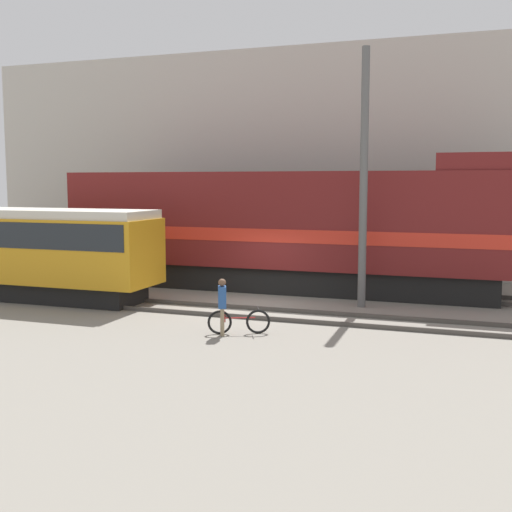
# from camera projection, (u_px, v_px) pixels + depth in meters

# --- Properties ---
(ground_plane) EXTENTS (120.00, 120.00, 0.00)m
(ground_plane) POSITION_uv_depth(u_px,v_px,m) (250.00, 306.00, 22.30)
(ground_plane) COLOR gray
(track_near) EXTENTS (60.00, 1.51, 0.14)m
(track_near) POSITION_uv_depth(u_px,v_px,m) (236.00, 311.00, 21.01)
(track_near) COLOR #47423D
(track_near) RESTS_ON ground
(track_far) EXTENTS (60.00, 1.51, 0.14)m
(track_far) POSITION_uv_depth(u_px,v_px,m) (281.00, 288.00, 25.66)
(track_far) COLOR #47423D
(track_far) RESTS_ON ground
(building_backdrop) EXTENTS (34.79, 6.00, 10.51)m
(building_backdrop) POSITION_uv_depth(u_px,v_px,m) (327.00, 163.00, 32.34)
(building_backdrop) COLOR #B7B2A8
(building_backdrop) RESTS_ON ground
(freight_locomotive) EXTENTS (17.84, 3.04, 5.28)m
(freight_locomotive) POSITION_uv_depth(u_px,v_px,m) (285.00, 228.00, 25.34)
(freight_locomotive) COLOR black
(freight_locomotive) RESTS_ON ground
(streetcar) EXTENTS (9.67, 2.54, 3.31)m
(streetcar) POSITION_uv_depth(u_px,v_px,m) (32.00, 248.00, 23.47)
(streetcar) COLOR black
(streetcar) RESTS_ON ground
(bicycle) EXTENTS (1.65, 0.82, 0.75)m
(bicycle) POSITION_uv_depth(u_px,v_px,m) (239.00, 322.00, 18.13)
(bicycle) COLOR black
(bicycle) RESTS_ON ground
(person) EXTENTS (0.35, 0.42, 1.61)m
(person) POSITION_uv_depth(u_px,v_px,m) (222.00, 301.00, 17.88)
(person) COLOR #8C7A5B
(person) RESTS_ON ground
(utility_pole_left) EXTENTS (0.27, 0.27, 8.74)m
(utility_pole_left) POSITION_uv_depth(u_px,v_px,m) (364.00, 179.00, 21.62)
(utility_pole_left) COLOR #595959
(utility_pole_left) RESTS_ON ground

